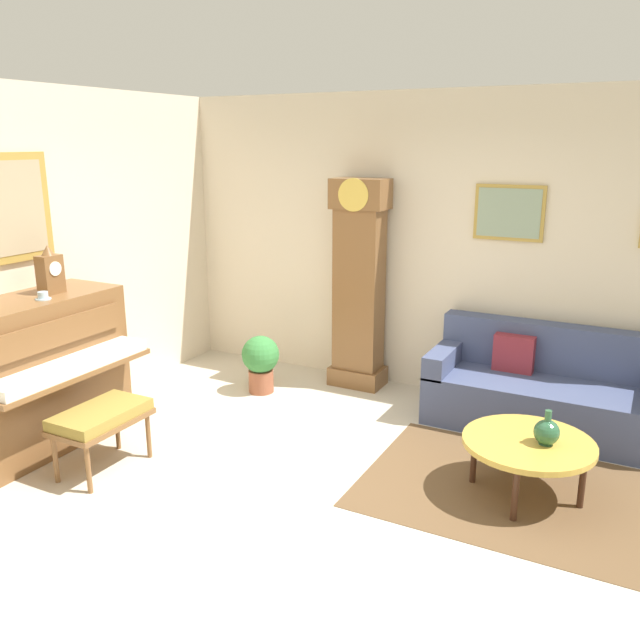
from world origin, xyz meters
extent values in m
cube|color=beige|center=(0.00, 0.00, -0.05)|extent=(6.40, 6.00, 0.10)
cube|color=beige|center=(-2.60, 0.00, 1.40)|extent=(0.10, 4.90, 2.80)
cube|color=beige|center=(0.00, 2.40, 1.40)|extent=(5.30, 0.10, 2.80)
cube|color=#B28E3D|center=(0.75, 2.33, 1.75)|extent=(0.60, 0.03, 0.48)
cube|color=gray|center=(0.75, 2.32, 1.75)|extent=(0.54, 0.01, 0.42)
cube|color=brown|center=(1.28, 0.73, 0.00)|extent=(2.10, 1.50, 0.01)
cube|color=brown|center=(-2.25, -0.28, 0.60)|extent=(0.60, 1.44, 1.20)
cube|color=brown|center=(-1.82, -0.28, 0.68)|extent=(0.28, 1.38, 0.04)
cube|color=white|center=(-1.82, -0.28, 0.74)|extent=(0.26, 1.32, 0.08)
cube|color=brown|center=(-1.93, -0.28, 0.98)|extent=(0.03, 1.20, 0.20)
cube|color=brown|center=(-1.50, -0.34, 0.38)|extent=(0.42, 0.70, 0.04)
cube|color=olive|center=(-1.50, -0.34, 0.44)|extent=(0.40, 0.68, 0.08)
cylinder|color=brown|center=(-1.34, -0.64, 0.18)|extent=(0.04, 0.04, 0.36)
cylinder|color=brown|center=(-1.34, -0.04, 0.18)|extent=(0.04, 0.04, 0.36)
cylinder|color=brown|center=(-1.66, -0.64, 0.18)|extent=(0.04, 0.04, 0.36)
cylinder|color=brown|center=(-1.66, -0.04, 0.18)|extent=(0.04, 0.04, 0.36)
cube|color=brown|center=(-0.57, 2.13, 0.09)|extent=(0.52, 0.34, 0.18)
cube|color=brown|center=(-0.57, 2.13, 0.89)|extent=(0.44, 0.28, 1.78)
cube|color=brown|center=(-0.57, 2.13, 1.88)|extent=(0.52, 0.32, 0.28)
cylinder|color=gold|center=(-0.57, 1.98, 1.88)|extent=(0.30, 0.02, 0.30)
cylinder|color=gold|center=(-0.57, 2.08, 0.95)|extent=(0.03, 0.03, 0.70)
cube|color=#424C70|center=(1.24, 1.90, 0.21)|extent=(1.90, 0.80, 0.42)
cube|color=#424C70|center=(1.24, 2.20, 0.62)|extent=(1.90, 0.20, 0.44)
cube|color=#424C70|center=(0.38, 1.90, 0.50)|extent=(0.18, 0.80, 0.20)
cube|color=maroon|center=(0.94, 2.04, 0.58)|extent=(0.34, 0.12, 0.32)
cylinder|color=gold|center=(1.32, 0.73, 0.39)|extent=(0.88, 0.88, 0.04)
torus|color=#3D2316|center=(1.32, 0.73, 0.39)|extent=(0.88, 0.88, 0.04)
cylinder|color=#3D2316|center=(1.32, 1.09, 0.18)|extent=(0.04, 0.04, 0.37)
cylinder|color=#3D2316|center=(1.68, 0.73, 0.18)|extent=(0.04, 0.04, 0.37)
cylinder|color=#3D2316|center=(1.32, 0.37, 0.18)|extent=(0.04, 0.04, 0.37)
cylinder|color=#3D2316|center=(0.96, 0.73, 0.18)|extent=(0.04, 0.04, 0.37)
cube|color=brown|center=(-2.23, -0.04, 1.35)|extent=(0.12, 0.18, 0.30)
cylinder|color=white|center=(-2.17, -0.04, 1.40)|extent=(0.01, 0.11, 0.11)
cone|color=brown|center=(-2.23, -0.04, 1.54)|extent=(0.10, 0.10, 0.08)
cylinder|color=#ADC6D6|center=(-2.12, -0.22, 1.20)|extent=(0.12, 0.12, 0.01)
cylinder|color=#ADC6D6|center=(-2.12, -0.22, 1.23)|extent=(0.08, 0.08, 0.06)
cylinder|color=#234C33|center=(1.43, 0.72, 0.41)|extent=(0.09, 0.09, 0.01)
sphere|color=#285638|center=(1.43, 0.72, 0.49)|extent=(0.17, 0.17, 0.17)
cylinder|color=#285638|center=(1.43, 0.72, 0.61)|extent=(0.04, 0.04, 0.08)
cylinder|color=#935138|center=(-1.32, 1.51, 0.11)|extent=(0.24, 0.24, 0.22)
sphere|color=#387F3D|center=(-1.32, 1.51, 0.38)|extent=(0.36, 0.36, 0.36)
camera|label=1|loc=(1.94, -3.49, 2.35)|focal=36.74mm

